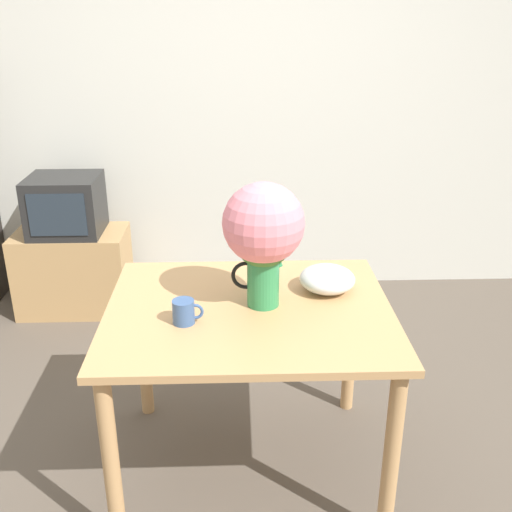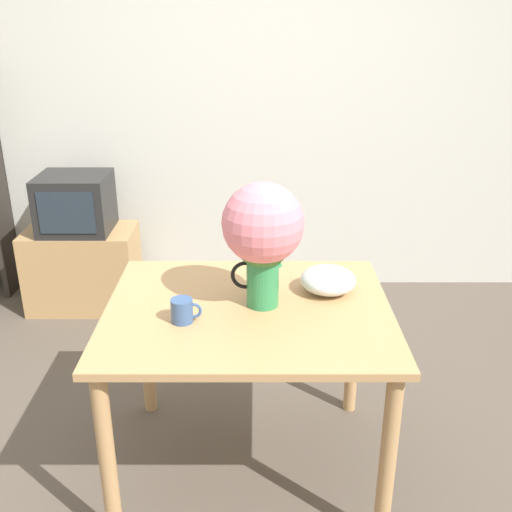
{
  "view_description": "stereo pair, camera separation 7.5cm",
  "coord_description": "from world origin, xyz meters",
  "px_view_note": "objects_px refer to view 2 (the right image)",
  "views": [
    {
      "loc": [
        -0.06,
        -1.99,
        1.85
      ],
      "look_at": [
        0.01,
        0.1,
        0.98
      ],
      "focal_mm": 42.0,
      "sensor_mm": 36.0,
      "label": 1
    },
    {
      "loc": [
        0.01,
        -2.0,
        1.85
      ],
      "look_at": [
        0.01,
        0.1,
        0.98
      ],
      "focal_mm": 42.0,
      "sensor_mm": 36.0,
      "label": 2
    }
  ],
  "objects_px": {
    "coffee_mug": "(183,311)",
    "tv_set": "(76,203)",
    "white_bowl": "(329,280)",
    "flower_vase": "(263,232)"
  },
  "relations": [
    {
      "from": "coffee_mug",
      "to": "white_bowl",
      "type": "bearing_deg",
      "value": 24.4
    },
    {
      "from": "white_bowl",
      "to": "tv_set",
      "type": "height_order",
      "value": "tv_set"
    },
    {
      "from": "coffee_mug",
      "to": "tv_set",
      "type": "relative_size",
      "value": 0.27
    },
    {
      "from": "white_bowl",
      "to": "tv_set",
      "type": "xyz_separation_m",
      "value": [
        -1.43,
        1.38,
        -0.11
      ]
    },
    {
      "from": "coffee_mug",
      "to": "white_bowl",
      "type": "relative_size",
      "value": 0.51
    },
    {
      "from": "coffee_mug",
      "to": "tv_set",
      "type": "xyz_separation_m",
      "value": [
        -0.87,
        1.64,
        -0.1
      ]
    },
    {
      "from": "white_bowl",
      "to": "tv_set",
      "type": "distance_m",
      "value": 1.99
    },
    {
      "from": "flower_vase",
      "to": "tv_set",
      "type": "relative_size",
      "value": 1.13
    },
    {
      "from": "flower_vase",
      "to": "white_bowl",
      "type": "height_order",
      "value": "flower_vase"
    },
    {
      "from": "flower_vase",
      "to": "tv_set",
      "type": "xyz_separation_m",
      "value": [
        -1.16,
        1.5,
        -0.36
      ]
    }
  ]
}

